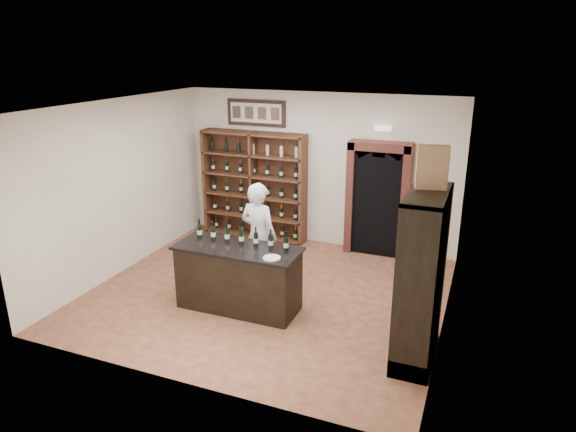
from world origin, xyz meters
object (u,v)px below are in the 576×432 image
(shopkeeper, at_px, (259,236))
(counter_bottle_0, at_px, (199,231))
(wine_crate, at_px, (432,167))
(side_cabinet, at_px, (422,304))
(wine_shelf, at_px, (255,185))
(tasting_counter, at_px, (239,278))

(shopkeeper, bearing_deg, counter_bottle_0, 50.85)
(wine_crate, bearing_deg, side_cabinet, -89.65)
(shopkeeper, bearing_deg, wine_shelf, -53.99)
(wine_shelf, xyz_separation_m, counter_bottle_0, (0.38, -2.80, 0.01))
(counter_bottle_0, relative_size, side_cabinet, 0.14)
(wine_shelf, relative_size, wine_crate, 4.22)
(wine_crate, bearing_deg, counter_bottle_0, 163.63)
(wine_shelf, bearing_deg, counter_bottle_0, -82.27)
(wine_shelf, height_order, side_cabinet, same)
(side_cabinet, bearing_deg, tasting_counter, 173.72)
(tasting_counter, distance_m, shopkeeper, 0.86)
(counter_bottle_0, height_order, wine_crate, wine_crate)
(side_cabinet, bearing_deg, shopkeeper, 158.74)
(counter_bottle_0, bearing_deg, shopkeeper, 41.55)
(side_cabinet, bearing_deg, counter_bottle_0, 172.84)
(wine_shelf, distance_m, wine_crate, 5.04)
(counter_bottle_0, xyz_separation_m, shopkeeper, (0.71, 0.63, -0.21))
(wine_shelf, bearing_deg, shopkeeper, -63.29)
(wine_shelf, height_order, tasting_counter, wine_shelf)
(wine_shelf, xyz_separation_m, tasting_counter, (1.10, -2.93, -0.61))
(shopkeeper, distance_m, wine_crate, 3.23)
(shopkeeper, bearing_deg, tasting_counter, 99.92)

